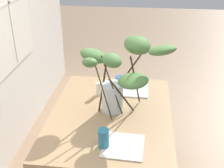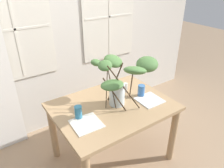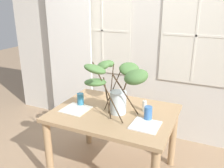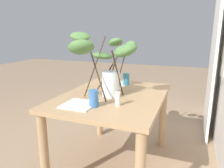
{
  "view_description": "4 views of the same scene",
  "coord_description": "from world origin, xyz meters",
  "px_view_note": "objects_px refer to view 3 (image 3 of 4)",
  "views": [
    {
      "loc": [
        -1.91,
        -0.23,
        2.02
      ],
      "look_at": [
        0.08,
        0.0,
        0.98
      ],
      "focal_mm": 46.97,
      "sensor_mm": 36.0,
      "label": 1
    },
    {
      "loc": [
        -1.11,
        -1.6,
        2.06
      ],
      "look_at": [
        0.02,
        0.04,
        1.0
      ],
      "focal_mm": 34.74,
      "sensor_mm": 36.0,
      "label": 2
    },
    {
      "loc": [
        0.92,
        -2.07,
        1.86
      ],
      "look_at": [
        -0.03,
        0.01,
        1.06
      ],
      "focal_mm": 38.44,
      "sensor_mm": 36.0,
      "label": 3
    },
    {
      "loc": [
        1.83,
        0.69,
        1.35
      ],
      "look_at": [
        0.03,
        -0.01,
        0.87
      ],
      "focal_mm": 33.92,
      "sensor_mm": 36.0,
      "label": 4
    }
  ],
  "objects_px": {
    "drinking_glass_blue_left": "(81,99)",
    "plate_square_left": "(76,109)",
    "plate_square_right": "(145,125)",
    "pillar_candle": "(144,106)",
    "vase_with_branches": "(118,84)",
    "drinking_glass_blue_right": "(148,113)",
    "dining_table": "(114,122)"
  },
  "relations": [
    {
      "from": "drinking_glass_blue_left",
      "to": "plate_square_right",
      "type": "xyz_separation_m",
      "value": [
        0.79,
        -0.16,
        -0.06
      ]
    },
    {
      "from": "drinking_glass_blue_right",
      "to": "plate_square_left",
      "type": "xyz_separation_m",
      "value": [
        -0.76,
        -0.1,
        -0.06
      ]
    },
    {
      "from": "drinking_glass_blue_left",
      "to": "vase_with_branches",
      "type": "bearing_deg",
      "value": -8.35
    },
    {
      "from": "drinking_glass_blue_left",
      "to": "plate_square_left",
      "type": "height_order",
      "value": "drinking_glass_blue_left"
    },
    {
      "from": "dining_table",
      "to": "vase_with_branches",
      "type": "xyz_separation_m",
      "value": [
        0.07,
        -0.07,
        0.46
      ]
    },
    {
      "from": "dining_table",
      "to": "drinking_glass_blue_left",
      "type": "xyz_separation_m",
      "value": [
        -0.4,
        0.0,
        0.19
      ]
    },
    {
      "from": "plate_square_right",
      "to": "pillar_candle",
      "type": "height_order",
      "value": "pillar_candle"
    },
    {
      "from": "drinking_glass_blue_left",
      "to": "plate_square_right",
      "type": "bearing_deg",
      "value": -11.23
    },
    {
      "from": "vase_with_branches",
      "to": "drinking_glass_blue_left",
      "type": "xyz_separation_m",
      "value": [
        -0.47,
        0.07,
        -0.27
      ]
    },
    {
      "from": "dining_table",
      "to": "plate_square_left",
      "type": "height_order",
      "value": "plate_square_left"
    },
    {
      "from": "dining_table",
      "to": "plate_square_right",
      "type": "distance_m",
      "value": 0.44
    },
    {
      "from": "plate_square_right",
      "to": "dining_table",
      "type": "bearing_deg",
      "value": 157.99
    },
    {
      "from": "plate_square_left",
      "to": "plate_square_right",
      "type": "bearing_deg",
      "value": -2.24
    },
    {
      "from": "vase_with_branches",
      "to": "plate_square_left",
      "type": "bearing_deg",
      "value": -172.83
    },
    {
      "from": "drinking_glass_blue_left",
      "to": "pillar_candle",
      "type": "relative_size",
      "value": 1.05
    },
    {
      "from": "plate_square_right",
      "to": "pillar_candle",
      "type": "bearing_deg",
      "value": 109.27
    },
    {
      "from": "vase_with_branches",
      "to": "drinking_glass_blue_right",
      "type": "distance_m",
      "value": 0.41
    },
    {
      "from": "plate_square_right",
      "to": "vase_with_branches",
      "type": "bearing_deg",
      "value": 164.6
    },
    {
      "from": "plate_square_left",
      "to": "plate_square_right",
      "type": "xyz_separation_m",
      "value": [
        0.78,
        -0.03,
        0.0
      ]
    },
    {
      "from": "plate_square_left",
      "to": "dining_table",
      "type": "bearing_deg",
      "value": 18.05
    },
    {
      "from": "drinking_glass_blue_left",
      "to": "dining_table",
      "type": "bearing_deg",
      "value": -0.09
    },
    {
      "from": "plate_square_right",
      "to": "pillar_candle",
      "type": "distance_m",
      "value": 0.32
    },
    {
      "from": "plate_square_left",
      "to": "plate_square_right",
      "type": "height_order",
      "value": "plate_square_right"
    },
    {
      "from": "vase_with_branches",
      "to": "drinking_glass_blue_right",
      "type": "xyz_separation_m",
      "value": [
        0.3,
        0.04,
        -0.27
      ]
    },
    {
      "from": "dining_table",
      "to": "drinking_glass_blue_left",
      "type": "bearing_deg",
      "value": 179.91
    },
    {
      "from": "drinking_glass_blue_right",
      "to": "vase_with_branches",
      "type": "bearing_deg",
      "value": -172.72
    },
    {
      "from": "plate_square_right",
      "to": "drinking_glass_blue_left",
      "type": "bearing_deg",
      "value": 168.77
    },
    {
      "from": "dining_table",
      "to": "plate_square_right",
      "type": "xyz_separation_m",
      "value": [
        0.39,
        -0.16,
        0.13
      ]
    },
    {
      "from": "vase_with_branches",
      "to": "drinking_glass_blue_right",
      "type": "relative_size",
      "value": 5.51
    },
    {
      "from": "dining_table",
      "to": "plate_square_left",
      "type": "distance_m",
      "value": 0.43
    },
    {
      "from": "drinking_glass_blue_right",
      "to": "plate_square_right",
      "type": "height_order",
      "value": "drinking_glass_blue_right"
    },
    {
      "from": "drinking_glass_blue_right",
      "to": "drinking_glass_blue_left",
      "type": "bearing_deg",
      "value": 177.74
    }
  ]
}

